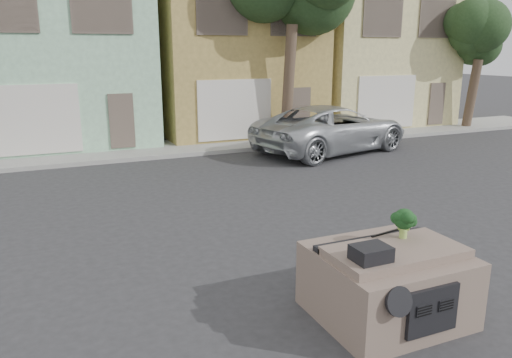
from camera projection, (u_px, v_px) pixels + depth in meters
ground_plane at (290, 245)px, 10.00m from camera, size 120.00×120.00×0.00m
sidewalk at (164, 149)px, 19.28m from camera, size 40.00×3.00×0.15m
townhouse_mint at (53, 50)px, 20.53m from camera, size 7.20×8.20×7.55m
townhouse_tan at (224, 50)px, 23.46m from camera, size 7.20×8.20×7.55m
townhouse_beige at (357, 50)px, 26.38m from camera, size 7.20×8.20×7.55m
silver_pickup at (331, 152)px, 19.14m from camera, size 6.91×4.41×1.78m
tree_near at (289, 38)px, 19.57m from camera, size 4.40×4.00×8.50m
tree_far at (475, 67)px, 23.78m from camera, size 3.20×3.00×6.00m
car_dashboard at (387, 280)px, 7.20m from camera, size 2.00×1.80×1.12m
instrument_hump at (371, 253)px, 6.50m from camera, size 0.48×0.38×0.20m
wiper_arm at (388, 232)px, 7.51m from camera, size 0.69×0.15×0.02m
broccoli at (404, 223)px, 7.25m from camera, size 0.42×0.42×0.45m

